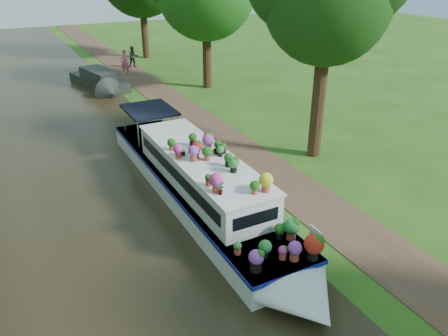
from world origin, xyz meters
TOP-DOWN VIEW (x-y plane):
  - ground at (0.00, 0.00)m, footprint 100.00×100.00m
  - canal_water at (-6.00, 0.00)m, footprint 10.00×100.00m
  - towpath at (1.20, 0.00)m, footprint 2.20×100.00m
  - plant_boat at (-2.25, 1.36)m, footprint 2.29×13.52m
  - second_boat at (-1.75, 18.16)m, footprint 2.92×6.42m
  - pedestrian_pink at (0.77, 20.95)m, footprint 0.73×0.58m
  - pedestrian_dark at (1.90, 22.74)m, footprint 0.81×0.64m
  - verge_plant at (0.05, 4.49)m, footprint 0.42×0.37m

SIDE VIEW (x-z plane):
  - ground at x=0.00m, z-range 0.00..0.00m
  - canal_water at x=-6.00m, z-range 0.00..0.02m
  - towpath at x=1.20m, z-range 0.00..0.03m
  - verge_plant at x=0.05m, z-range 0.00..0.42m
  - second_boat at x=-1.75m, z-range -0.11..1.08m
  - pedestrian_dark at x=1.90m, z-range 0.03..1.64m
  - plant_boat at x=-2.25m, z-range -0.29..1.99m
  - pedestrian_pink at x=0.77m, z-range 0.03..1.78m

